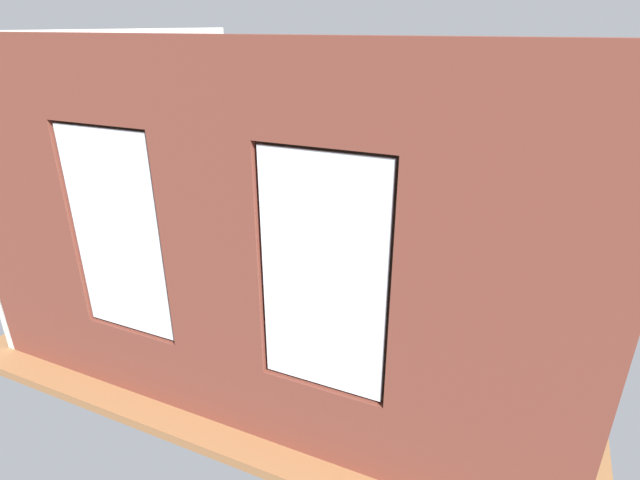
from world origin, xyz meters
name	(u,v)px	position (x,y,z in m)	size (l,w,h in m)	color
ground_plane	(330,302)	(0.00, 0.00, -0.05)	(6.46, 5.60, 0.10)	#99663D
brick_wall_with_windows	(214,260)	(0.00, 2.42, 1.65)	(5.86, 0.30, 3.33)	brown
white_wall_right	(135,159)	(2.88, 0.20, 1.67)	(0.10, 4.60, 3.33)	silver
couch_by_window	(220,339)	(0.51, 1.77, 0.33)	(1.81, 0.87, 0.80)	black
couch_left	(506,327)	(-2.23, 0.29, 0.33)	(0.95, 2.06, 0.80)	black
coffee_table	(344,269)	(-0.11, -0.21, 0.38)	(1.29, 0.76, 0.44)	tan
cup_ceramic	(335,257)	(0.05, -0.30, 0.48)	(0.07, 0.07, 0.08)	#B23D38
candle_jar	(372,262)	(-0.46, -0.34, 0.49)	(0.08, 0.08, 0.11)	#B7333D
remote_silver	(344,264)	(-0.11, -0.21, 0.45)	(0.05, 0.17, 0.02)	#B2B2B7
remote_gray	(314,262)	(0.28, -0.09, 0.45)	(0.05, 0.17, 0.02)	#59595B
remote_black	(347,269)	(-0.20, -0.09, 0.45)	(0.05, 0.17, 0.02)	black
media_console	(196,235)	(2.58, -0.56, 0.27)	(1.05, 0.42, 0.54)	black
tv_flatscreen	(192,197)	(2.58, -0.56, 0.91)	(1.09, 0.20, 0.73)	black
papasan_chair	(332,227)	(0.56, -1.40, 0.43)	(1.03, 1.03, 0.66)	olive
potted_plant_mid_room_small	(414,260)	(-0.87, -0.99, 0.32)	(0.28, 0.28, 0.48)	#9E5638
potted_plant_between_couches	(342,345)	(-0.84, 1.71, 0.62)	(0.79, 0.77, 1.04)	#9E5638
potted_plant_by_left_couch	(487,261)	(-1.83, -1.17, 0.41)	(0.40, 0.40, 0.60)	#9E5638
potted_plant_corner_far_left	(513,401)	(-2.38, 1.87, 0.63)	(0.62, 0.62, 0.97)	gray
potted_plant_corner_near_left	(535,231)	(-2.37, -1.80, 0.71)	(0.82, 0.88, 1.33)	brown
potted_plant_foreground_right	(250,196)	(2.28, -1.75, 0.61)	(1.01, 1.03, 1.10)	#47423D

